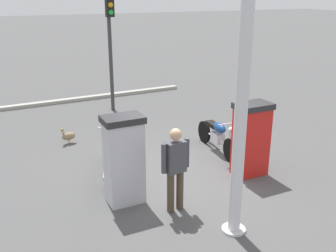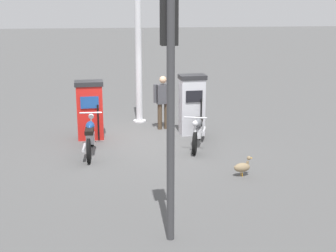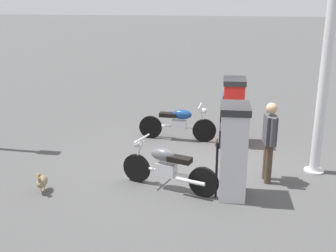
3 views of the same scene
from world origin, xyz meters
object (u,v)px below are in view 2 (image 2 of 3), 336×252
motorcycle_near_pump (90,136)px  motorcycle_far_pump (198,130)px  fuel_pump_near (90,110)px  canopy_support_pole (139,57)px  wandering_duck (242,167)px  roadside_traffic_light (170,78)px  attendant_person (163,99)px  fuel_pump_far (192,104)px

motorcycle_near_pump → motorcycle_far_pump: bearing=92.7°
fuel_pump_near → canopy_support_pole: (-1.68, 1.51, 1.22)m
motorcycle_far_pump → canopy_support_pole: 3.50m
motorcycle_far_pump → wandering_duck: (2.26, 0.48, -0.22)m
motorcycle_near_pump → motorcycle_far_pump: 2.74m
fuel_pump_near → roadside_traffic_light: 6.21m
wandering_duck → roadside_traffic_light: (2.38, -1.98, 2.34)m
attendant_person → motorcycle_near_pump: bearing=-46.7°
fuel_pump_near → motorcycle_far_pump: bearing=66.5°
attendant_person → roadside_traffic_light: 6.77m
fuel_pump_far → attendant_person: bearing=-133.2°
attendant_person → wandering_duck: attendant_person is taller
fuel_pump_far → roadside_traffic_light: (5.83, -1.60, 1.69)m
motorcycle_far_pump → attendant_person: bearing=-161.6°
motorcycle_near_pump → attendant_person: size_ratio=1.23×
motorcycle_far_pump → attendant_person: size_ratio=1.19×
attendant_person → fuel_pump_near: bearing=-72.2°
fuel_pump_far → canopy_support_pole: 2.43m
attendant_person → wandering_duck: bearing=14.9°
attendant_person → roadside_traffic_light: (6.51, -0.88, 1.66)m
motorcycle_near_pump → roadside_traffic_light: size_ratio=0.52×
roadside_traffic_light → canopy_support_pole: 7.53m
fuel_pump_far → canopy_support_pole: (-1.68, -1.32, 1.17)m
fuel_pump_near → motorcycle_far_pump: (1.19, 2.73, -0.38)m
motorcycle_far_pump → roadside_traffic_light: roadside_traffic_light is taller
fuel_pump_far → roadside_traffic_light: size_ratio=0.45×
motorcycle_far_pump → canopy_support_pole: canopy_support_pole is taller
fuel_pump_far → motorcycle_near_pump: size_ratio=0.88×
wandering_duck → canopy_support_pole: canopy_support_pole is taller
fuel_pump_near → attendant_person: size_ratio=1.01×
fuel_pump_far → wandering_duck: bearing=6.2°
roadside_traffic_light → canopy_support_pole: canopy_support_pole is taller
motorcycle_near_pump → attendant_person: (-2.00, 2.12, 0.45)m
fuel_pump_near → motorcycle_near_pump: size_ratio=0.83×
fuel_pump_near → roadside_traffic_light: (5.83, 1.23, 1.74)m
motorcycle_near_pump → canopy_support_pole: canopy_support_pole is taller
attendant_person → canopy_support_pole: size_ratio=0.37×
wandering_duck → fuel_pump_near: bearing=-137.0°
wandering_duck → roadside_traffic_light: size_ratio=0.12×
fuel_pump_near → motorcycle_near_pump: bearing=-0.2°
fuel_pump_near → canopy_support_pole: canopy_support_pole is taller
roadside_traffic_light → motorcycle_near_pump: bearing=-164.6°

